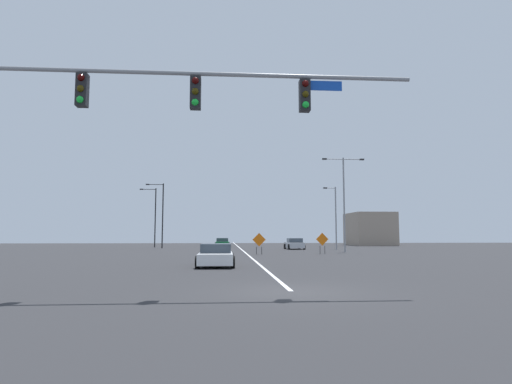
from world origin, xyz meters
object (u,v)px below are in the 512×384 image
(street_lamp_far_left, at_px, (335,215))
(car_green_far, at_px, (222,243))
(street_lamp_mid_left, at_px, (161,212))
(street_lamp_mid_right, at_px, (344,196))
(construction_sign_left_lane, at_px, (322,240))
(street_lamp_near_right, at_px, (154,214))
(car_white_mid, at_px, (216,256))
(traffic_signal_assembly, at_px, (132,109))
(car_silver_approaching, at_px, (294,244))
(construction_sign_median_far, at_px, (259,241))

(street_lamp_far_left, distance_m, car_green_far, 18.80)
(street_lamp_mid_left, bearing_deg, car_green_far, 41.42)
(street_lamp_mid_left, xyz_separation_m, street_lamp_mid_right, (20.07, -13.59, 0.97))
(construction_sign_left_lane, bearing_deg, street_lamp_near_right, 131.06)
(car_white_mid, height_order, car_green_far, same)
(street_lamp_mid_left, bearing_deg, street_lamp_near_right, 111.22)
(traffic_signal_assembly, bearing_deg, street_lamp_mid_right, 62.44)
(traffic_signal_assembly, height_order, street_lamp_mid_left, street_lamp_mid_left)
(street_lamp_near_right, height_order, car_green_far, street_lamp_near_right)
(car_silver_approaching, bearing_deg, street_lamp_far_left, -15.48)
(traffic_signal_assembly, xyz_separation_m, street_lamp_mid_left, (-5.11, 42.24, -1.06))
(car_silver_approaching, distance_m, car_white_mid, 28.23)
(street_lamp_mid_right, xyz_separation_m, construction_sign_median_far, (-8.91, -4.00, -4.40))
(street_lamp_mid_right, height_order, car_white_mid, street_lamp_mid_right)
(street_lamp_far_left, xyz_separation_m, construction_sign_median_far, (-9.98, -11.68, -2.89))
(street_lamp_mid_right, distance_m, car_white_mid, 22.33)
(construction_sign_left_lane, bearing_deg, traffic_signal_assembly, -115.29)
(traffic_signal_assembly, relative_size, construction_sign_median_far, 7.52)
(traffic_signal_assembly, height_order, street_lamp_far_left, street_lamp_far_left)
(street_lamp_far_left, xyz_separation_m, car_green_far, (-13.30, 12.81, -3.49))
(construction_sign_median_far, xyz_separation_m, car_green_far, (-3.32, 24.50, -0.60))
(car_green_far, bearing_deg, traffic_signal_assembly, -93.17)
(street_lamp_mid_right, bearing_deg, car_silver_approaching, 111.81)
(car_silver_approaching, bearing_deg, street_lamp_mid_left, 164.36)
(street_lamp_mid_left, xyz_separation_m, construction_sign_median_far, (11.16, -17.59, -3.43))
(street_lamp_near_right, xyz_separation_m, street_lamp_mid_right, (21.64, -17.63, 1.08))
(street_lamp_mid_left, xyz_separation_m, car_white_mid, (7.58, -31.40, -4.05))
(traffic_signal_assembly, xyz_separation_m, construction_sign_left_lane, (11.83, 25.04, -4.47))
(street_lamp_near_right, bearing_deg, street_lamp_far_left, -23.66)
(construction_sign_median_far, bearing_deg, street_lamp_mid_right, 24.17)
(construction_sign_median_far, bearing_deg, street_lamp_far_left, 49.49)
(street_lamp_mid_right, relative_size, construction_sign_median_far, 5.03)
(construction_sign_left_lane, relative_size, car_green_far, 0.44)
(street_lamp_mid_left, relative_size, car_green_far, 1.93)
(car_green_far, bearing_deg, street_lamp_mid_left, -138.58)
(construction_sign_left_lane, bearing_deg, street_lamp_mid_left, 134.56)
(construction_sign_left_lane, distance_m, car_green_far, 25.79)
(traffic_signal_assembly, bearing_deg, construction_sign_median_far, 76.23)
(traffic_signal_assembly, distance_m, street_lamp_near_right, 46.78)
(construction_sign_median_far, xyz_separation_m, car_silver_approaching, (5.32, 12.97, -0.59))
(street_lamp_mid_left, xyz_separation_m, street_lamp_far_left, (21.14, -5.90, -0.54))
(construction_sign_left_lane, bearing_deg, street_lamp_far_left, 69.65)
(construction_sign_median_far, height_order, car_silver_approaching, construction_sign_median_far)
(street_lamp_far_left, distance_m, car_white_mid, 29.09)
(traffic_signal_assembly, relative_size, street_lamp_far_left, 1.92)
(traffic_signal_assembly, distance_m, street_lamp_mid_right, 32.32)
(construction_sign_left_lane, distance_m, car_silver_approaching, 12.62)
(street_lamp_far_left, bearing_deg, car_white_mid, -117.99)
(street_lamp_near_right, distance_m, street_lamp_mid_left, 4.34)
(street_lamp_far_left, xyz_separation_m, car_white_mid, (-13.56, -25.50, -3.51))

